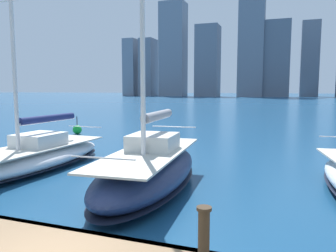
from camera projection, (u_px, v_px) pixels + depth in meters
name	position (u px, v px, depth m)	size (l,w,h in m)	color
city_skyline	(262.00, 57.00, 152.19)	(161.57, 25.06, 51.18)	slate
sailboat_grey	(149.00, 168.00, 11.33)	(3.17, 7.74, 12.41)	navy
sailboat_navy	(32.00, 156.00, 14.27)	(3.09, 8.92, 10.98)	white
mooring_post	(204.00, 232.00, 5.58)	(0.26, 0.26, 0.91)	#423323
channel_buoy	(77.00, 130.00, 25.58)	(0.70, 0.70, 1.40)	green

